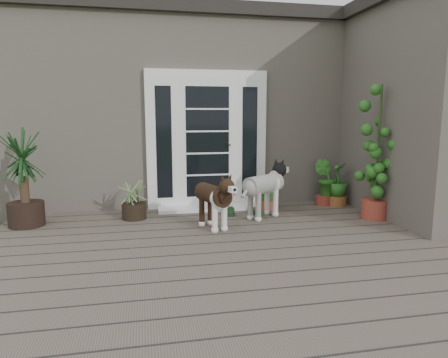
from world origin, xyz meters
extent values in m
cube|color=#6B5B4C|center=(0.00, 0.40, 0.06)|extent=(6.20, 4.60, 0.12)
cube|color=#665E54|center=(0.00, 4.65, 1.55)|extent=(7.40, 4.00, 3.10)
cube|color=#2D2826|center=(0.00, 4.65, 3.20)|extent=(7.60, 4.20, 0.20)
cube|color=#665E54|center=(2.90, 1.50, 1.55)|extent=(1.60, 2.40, 3.10)
cube|color=white|center=(-0.20, 2.60, 1.19)|extent=(1.90, 0.14, 2.15)
cube|color=white|center=(-0.20, 2.40, 0.14)|extent=(1.60, 0.40, 0.05)
imported|color=#18541D|center=(0.64, 2.17, 0.38)|extent=(0.57, 0.57, 0.53)
imported|color=#255719|center=(1.69, 2.33, 0.39)|extent=(0.50, 0.50, 0.54)
imported|color=#1A4D16|center=(1.88, 2.23, 0.40)|extent=(0.51, 0.51, 0.56)
camera|label=1|loc=(-1.19, -3.66, 1.59)|focal=32.11mm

